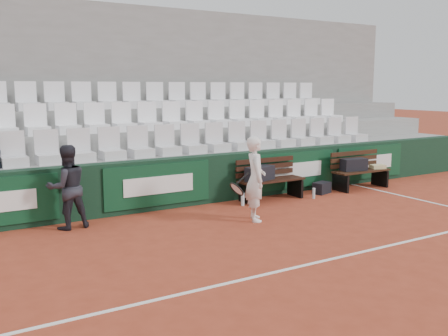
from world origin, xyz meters
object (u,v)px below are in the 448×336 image
(water_bottle_near, at_px, (243,199))
(ball_kid, at_px, (67,187))
(bench_left, at_px, (271,189))
(bench_right, at_px, (361,179))
(tennis_player, at_px, (255,179))
(sports_bag_right, at_px, (354,165))
(sports_bag_left, at_px, (260,173))
(sports_bag_ground, at_px, (322,188))
(water_bottle_far, at_px, (314,193))

(water_bottle_near, bearing_deg, ball_kid, 177.88)
(bench_left, bearing_deg, water_bottle_near, -170.36)
(bench_right, relative_size, tennis_player, 0.98)
(bench_left, relative_size, water_bottle_near, 5.67)
(bench_left, distance_m, sports_bag_right, 2.36)
(sports_bag_left, bearing_deg, bench_left, -2.79)
(bench_right, xyz_separation_m, tennis_player, (-3.78, -1.08, 0.54))
(tennis_player, bearing_deg, sports_bag_ground, 23.48)
(bench_right, height_order, water_bottle_near, bench_right)
(bench_left, distance_m, ball_kid, 4.32)
(water_bottle_near, height_order, tennis_player, tennis_player)
(sports_bag_ground, xyz_separation_m, water_bottle_near, (-2.20, -0.07, 0.00))
(bench_left, height_order, sports_bag_ground, bench_left)
(ball_kid, bearing_deg, water_bottle_near, 172.62)
(bench_right, bearing_deg, sports_bag_left, 177.13)
(sports_bag_right, xyz_separation_m, water_bottle_near, (-3.15, -0.06, -0.46))
(sports_bag_ground, distance_m, ball_kid, 5.70)
(bench_right, relative_size, water_bottle_near, 5.67)
(bench_left, relative_size, sports_bag_ground, 3.53)
(sports_bag_ground, relative_size, water_bottle_near, 1.61)
(sports_bag_right, height_order, ball_kid, ball_kid)
(sports_bag_ground, bearing_deg, sports_bag_left, 177.24)
(bench_right, bearing_deg, sports_bag_right, 168.31)
(sports_bag_left, xyz_separation_m, water_bottle_near, (-0.53, -0.15, -0.47))
(sports_bag_right, bearing_deg, ball_kid, 179.37)
(bench_right, relative_size, water_bottle_far, 6.48)
(sports_bag_ground, height_order, ball_kid, ball_kid)
(bench_left, bearing_deg, ball_kid, -179.84)
(sports_bag_right, distance_m, water_bottle_far, 1.57)
(sports_bag_ground, xyz_separation_m, water_bottle_far, (-0.51, -0.31, -0.01))
(bench_left, bearing_deg, sports_bag_left, 177.21)
(bench_left, height_order, ball_kid, ball_kid)
(bench_left, height_order, water_bottle_far, bench_left)
(sports_bag_left, relative_size, water_bottle_far, 2.99)
(bench_right, distance_m, tennis_player, 3.97)
(bench_left, height_order, tennis_player, tennis_player)
(bench_right, bearing_deg, ball_kid, 179.03)
(bench_left, distance_m, tennis_player, 1.81)
(tennis_player, height_order, ball_kid, tennis_player)
(water_bottle_near, height_order, ball_kid, ball_kid)
(sports_bag_right, bearing_deg, tennis_player, -162.60)
(bench_left, bearing_deg, tennis_player, -135.93)
(tennis_player, bearing_deg, bench_right, 15.88)
(ball_kid, bearing_deg, bench_left, 174.89)
(sports_bag_ground, distance_m, water_bottle_near, 2.20)
(bench_right, relative_size, sports_bag_left, 2.17)
(water_bottle_near, bearing_deg, bench_left, 9.64)
(bench_left, distance_m, bench_right, 2.54)
(sports_bag_ground, distance_m, tennis_player, 2.92)
(tennis_player, bearing_deg, bench_left, 44.07)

